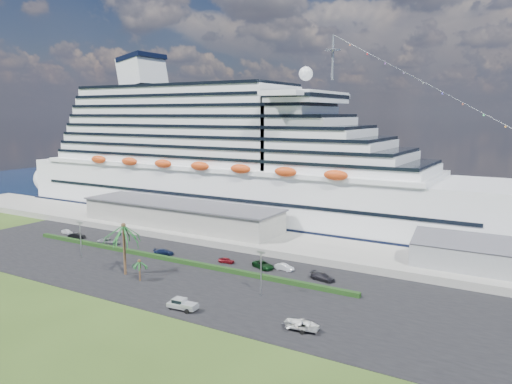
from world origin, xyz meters
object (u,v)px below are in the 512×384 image
Objects in this scene: cruise_ship at (237,166)px; parked_car_3 at (164,252)px; boat_trailer at (302,324)px; pickup_truck at (182,304)px.

cruise_ship is 48.45m from parked_car_3.
parked_car_3 is 0.73× the size of boat_trailer.
parked_car_3 is at bearing 136.28° from pickup_truck.
boat_trailer is (45.93, -21.08, 0.51)m from parked_car_3.
parked_car_3 is (8.68, -44.93, -15.89)m from cruise_ship.
boat_trailer is (54.61, -66.01, -15.39)m from cruise_ship.
pickup_truck is 0.86× the size of boat_trailer.
cruise_ship reaches higher than pickup_truck.
pickup_truck reaches higher than boat_trailer.
pickup_truck is at bearing -156.97° from parked_car_3.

